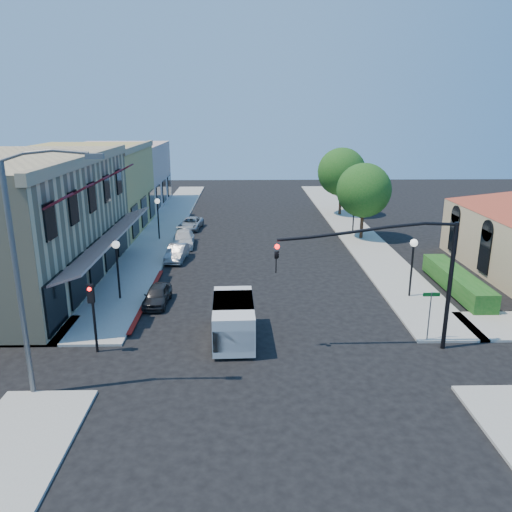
{
  "coord_description": "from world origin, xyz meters",
  "views": [
    {
      "loc": [
        -1.18,
        -19.39,
        10.66
      ],
      "look_at": [
        -0.56,
        8.09,
        2.6
      ],
      "focal_mm": 35.0,
      "sensor_mm": 36.0,
      "label": 1
    }
  ],
  "objects_px": {
    "lamppost_right_far": "(354,203)",
    "street_name_sign": "(430,308)",
    "parked_car_c": "(183,239)",
    "signal_mast_arm": "(404,265)",
    "lamppost_left_near": "(117,255)",
    "street_tree_a": "(364,190)",
    "street_tree_b": "(342,172)",
    "lamppost_left_far": "(158,208)",
    "lamppost_right_near": "(413,253)",
    "cobra_streetlight": "(25,265)",
    "parked_car_b": "(177,253)",
    "secondary_signal": "(92,305)",
    "parked_car_d": "(191,223)",
    "parked_car_a": "(157,295)",
    "white_van": "(233,318)"
  },
  "relations": [
    {
      "from": "lamppost_left_far",
      "to": "lamppost_right_far",
      "type": "relative_size",
      "value": 1.0
    },
    {
      "from": "lamppost_left_near",
      "to": "signal_mast_arm",
      "type": "bearing_deg",
      "value": -24.37
    },
    {
      "from": "street_name_sign",
      "to": "parked_car_a",
      "type": "bearing_deg",
      "value": 159.59
    },
    {
      "from": "cobra_streetlight",
      "to": "street_name_sign",
      "type": "xyz_separation_m",
      "value": [
        16.65,
        4.2,
        -3.57
      ]
    },
    {
      "from": "signal_mast_arm",
      "to": "lamppost_right_far",
      "type": "xyz_separation_m",
      "value": [
        2.64,
        22.5,
        -1.35
      ]
    },
    {
      "from": "lamppost_right_near",
      "to": "street_tree_b",
      "type": "bearing_deg",
      "value": 89.28
    },
    {
      "from": "street_tree_a",
      "to": "lamppost_right_near",
      "type": "distance_m",
      "value": 14.08
    },
    {
      "from": "parked_car_c",
      "to": "signal_mast_arm",
      "type": "bearing_deg",
      "value": -60.37
    },
    {
      "from": "street_tree_b",
      "to": "signal_mast_arm",
      "type": "relative_size",
      "value": 0.88
    },
    {
      "from": "cobra_streetlight",
      "to": "parked_car_b",
      "type": "distance_m",
      "value": 18.78
    },
    {
      "from": "street_name_sign",
      "to": "parked_car_d",
      "type": "height_order",
      "value": "street_name_sign"
    },
    {
      "from": "street_tree_b",
      "to": "white_van",
      "type": "xyz_separation_m",
      "value": [
        -10.56,
        -29.44,
        -3.41
      ]
    },
    {
      "from": "lamppost_left_near",
      "to": "street_tree_a",
      "type": "bearing_deg",
      "value": 38.98
    },
    {
      "from": "street_name_sign",
      "to": "parked_car_c",
      "type": "bearing_deg",
      "value": 127.58
    },
    {
      "from": "street_name_sign",
      "to": "lamppost_right_far",
      "type": "bearing_deg",
      "value": 87.37
    },
    {
      "from": "street_tree_a",
      "to": "parked_car_c",
      "type": "bearing_deg",
      "value": -172.41
    },
    {
      "from": "lamppost_right_far",
      "to": "street_name_sign",
      "type": "bearing_deg",
      "value": -92.63
    },
    {
      "from": "lamppost_right_near",
      "to": "parked_car_d",
      "type": "relative_size",
      "value": 0.92
    },
    {
      "from": "white_van",
      "to": "parked_car_b",
      "type": "height_order",
      "value": "white_van"
    },
    {
      "from": "lamppost_right_near",
      "to": "street_tree_a",
      "type": "bearing_deg",
      "value": 88.77
    },
    {
      "from": "street_tree_a",
      "to": "street_tree_b",
      "type": "relative_size",
      "value": 0.92
    },
    {
      "from": "street_name_sign",
      "to": "lamppost_left_far",
      "type": "xyz_separation_m",
      "value": [
        -16.0,
        19.8,
        1.04
      ]
    },
    {
      "from": "lamppost_left_far",
      "to": "parked_car_d",
      "type": "bearing_deg",
      "value": 60.1
    },
    {
      "from": "cobra_streetlight",
      "to": "parked_car_b",
      "type": "xyz_separation_m",
      "value": [
        2.95,
        17.94,
        -4.69
      ]
    },
    {
      "from": "parked_car_c",
      "to": "white_van",
      "type": "bearing_deg",
      "value": -79.18
    },
    {
      "from": "parked_car_c",
      "to": "street_name_sign",
      "type": "bearing_deg",
      "value": -55.87
    },
    {
      "from": "signal_mast_arm",
      "to": "parked_car_c",
      "type": "distance_m",
      "value": 22.36
    },
    {
      "from": "signal_mast_arm",
      "to": "parked_car_d",
      "type": "relative_size",
      "value": 2.07
    },
    {
      "from": "street_tree_a",
      "to": "lamppost_right_near",
      "type": "xyz_separation_m",
      "value": [
        -0.3,
        -14.0,
        -1.46
      ]
    },
    {
      "from": "lamppost_left_near",
      "to": "parked_car_a",
      "type": "relative_size",
      "value": 1.1
    },
    {
      "from": "secondary_signal",
      "to": "parked_car_d",
      "type": "xyz_separation_m",
      "value": [
        1.8,
        24.59,
        -1.78
      ]
    },
    {
      "from": "secondary_signal",
      "to": "signal_mast_arm",
      "type": "bearing_deg",
      "value": 0.37
    },
    {
      "from": "cobra_streetlight",
      "to": "lamppost_right_far",
      "type": "relative_size",
      "value": 2.61
    },
    {
      "from": "lamppost_right_near",
      "to": "lamppost_right_far",
      "type": "height_order",
      "value": "same"
    },
    {
      "from": "secondary_signal",
      "to": "lamppost_left_near",
      "type": "xyz_separation_m",
      "value": [
        -0.5,
        6.59,
        0.42
      ]
    },
    {
      "from": "street_tree_a",
      "to": "street_name_sign",
      "type": "height_order",
      "value": "street_tree_a"
    },
    {
      "from": "cobra_streetlight",
      "to": "parked_car_a",
      "type": "xyz_separation_m",
      "value": [
        2.95,
        9.3,
        -4.72
      ]
    },
    {
      "from": "cobra_streetlight",
      "to": "lamppost_right_near",
      "type": "distance_m",
      "value": 20.44
    },
    {
      "from": "lamppost_left_far",
      "to": "lamppost_left_near",
      "type": "bearing_deg",
      "value": -90.0
    },
    {
      "from": "street_tree_a",
      "to": "cobra_streetlight",
      "type": "distance_m",
      "value": 29.99
    },
    {
      "from": "parked_car_a",
      "to": "parked_car_b",
      "type": "xyz_separation_m",
      "value": [
        0.0,
        8.64,
        0.03
      ]
    },
    {
      "from": "lamppost_left_near",
      "to": "parked_car_c",
      "type": "height_order",
      "value": "lamppost_left_near"
    },
    {
      "from": "cobra_streetlight",
      "to": "white_van",
      "type": "relative_size",
      "value": 2.08
    },
    {
      "from": "lamppost_left_far",
      "to": "parked_car_a",
      "type": "xyz_separation_m",
      "value": [
        2.3,
        -14.7,
        -2.18
      ]
    },
    {
      "from": "lamppost_left_far",
      "to": "parked_car_a",
      "type": "relative_size",
      "value": 1.1
    },
    {
      "from": "street_tree_a",
      "to": "street_tree_b",
      "type": "height_order",
      "value": "street_tree_b"
    },
    {
      "from": "parked_car_b",
      "to": "cobra_streetlight",
      "type": "bearing_deg",
      "value": -94.1
    },
    {
      "from": "street_name_sign",
      "to": "lamppost_right_near",
      "type": "height_order",
      "value": "lamppost_right_near"
    },
    {
      "from": "cobra_streetlight",
      "to": "parked_car_d",
      "type": "relative_size",
      "value": 2.4
    },
    {
      "from": "lamppost_right_near",
      "to": "lamppost_right_far",
      "type": "bearing_deg",
      "value": 90.0
    }
  ]
}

